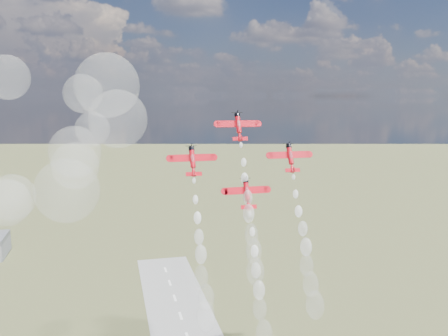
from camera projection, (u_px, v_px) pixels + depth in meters
plane_lead at (239, 126)px, 152.00m from camera, size 13.74×6.98×9.07m
plane_left at (192, 160)px, 144.93m from camera, size 13.74×6.98×9.07m
plane_right at (290, 157)px, 152.32m from camera, size 13.74×6.98×9.07m
plane_slot at (247, 193)px, 145.25m from camera, size 13.74×6.98×9.07m
smoke_trail_lead at (252, 244)px, 140.53m from camera, size 5.12×20.99×38.39m
smoke_trail_left at (204, 288)px, 133.48m from camera, size 5.49×21.00×38.30m
smoke_trail_right at (310, 277)px, 140.66m from camera, size 5.10×21.46×37.90m
smoke_trail_slot at (263, 324)px, 133.63m from camera, size 5.10×21.62×38.78m
drifted_smoke_cloud at (40, 153)px, 149.10m from camera, size 74.33×38.34×57.29m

